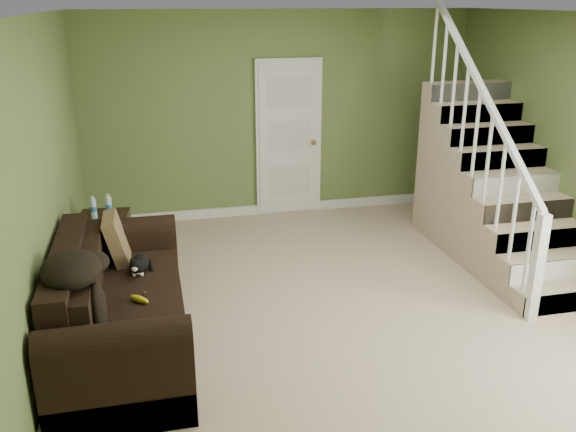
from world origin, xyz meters
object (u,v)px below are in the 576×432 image
side_table (106,242)px  banana (139,299)px  cat (139,264)px  sofa (117,311)px

side_table → banana: (0.36, -1.83, 0.21)m
side_table → cat: size_ratio=1.96×
sofa → cat: (0.20, 0.38, 0.22)m
side_table → cat: (0.37, -1.28, 0.26)m
cat → banana: cat is taller
sofa → side_table: size_ratio=2.76×
banana → side_table: bearing=55.7°
cat → banana: 0.56m
sofa → cat: size_ratio=5.39×
cat → banana: bearing=-79.0°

